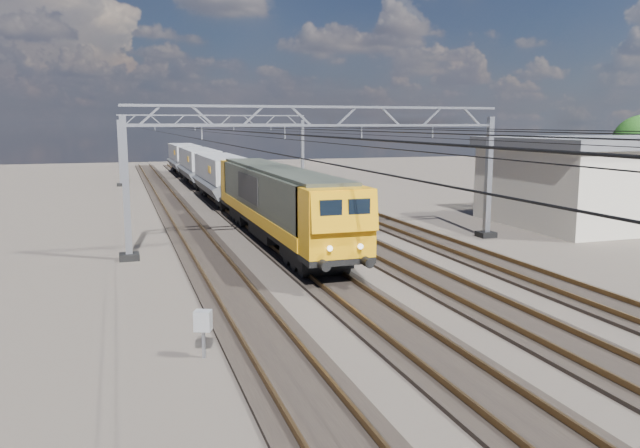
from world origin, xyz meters
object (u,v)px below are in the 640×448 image
object	(u,v)px
catenary_gantry_mid	(324,171)
hopper_wagon_third	(184,157)
hopper_wagon_mid	(199,164)
catenary_gantry_far	(215,146)
trackside_cabinet	(203,322)
locomotive	(277,200)
industrial_shed	(640,179)
hopper_wagon_lead	(222,175)

from	to	relation	value
catenary_gantry_mid	hopper_wagon_third	xyz separation A→B (m)	(-2.00, 47.80, -1.67)
hopper_wagon_mid	hopper_wagon_third	xyz separation A→B (m)	(0.00, 14.20, 0.00)
catenary_gantry_far	hopper_wagon_mid	size ratio (longest dim) A/B	1.53
trackside_cabinet	locomotive	bearing A→B (deg)	91.69
hopper_wagon_third	trackside_cabinet	bearing A→B (deg)	-95.47
locomotive	hopper_wagon_third	xyz separation A→B (m)	(-0.00, 46.10, -0.09)
catenary_gantry_mid	hopper_wagon_mid	world-z (taller)	catenary_gantry_mid
hopper_wagon_third	industrial_shed	size ratio (longest dim) A/B	0.70
trackside_cabinet	industrial_shed	distance (m)	33.62
catenary_gantry_far	trackside_cabinet	xyz separation A→B (m)	(-7.85, -49.36, -2.90)
locomotive	hopper_wagon_lead	distance (m)	17.70
hopper_wagon_mid	trackside_cabinet	world-z (taller)	hopper_wagon_mid
catenary_gantry_mid	hopper_wagon_lead	distance (m)	19.57
trackside_cabinet	hopper_wagon_third	bearing A→B (deg)	107.45
catenary_gantry_mid	hopper_wagon_lead	bearing A→B (deg)	95.89
hopper_wagon_mid	hopper_wagon_third	bearing A→B (deg)	90.00
locomotive	hopper_wagon_mid	bearing A→B (deg)	90.00
hopper_wagon_lead	trackside_cabinet	world-z (taller)	hopper_wagon_lead
trackside_cabinet	industrial_shed	world-z (taller)	industrial_shed
industrial_shed	catenary_gantry_far	bearing A→B (deg)	122.91
locomotive	hopper_wagon_mid	distance (m)	31.90
hopper_wagon_third	trackside_cabinet	world-z (taller)	hopper_wagon_third
hopper_wagon_third	industrial_shed	bearing A→B (deg)	-62.34
catenary_gantry_mid	locomotive	distance (m)	3.06
catenary_gantry_far	industrial_shed	size ratio (longest dim) A/B	1.07
locomotive	hopper_wagon_mid	size ratio (longest dim) A/B	1.62
hopper_wagon_lead	catenary_gantry_far	bearing A→B (deg)	83.13
catenary_gantry_mid	locomotive	xyz separation A→B (m)	(-2.00, 1.70, -1.58)
hopper_wagon_mid	catenary_gantry_far	bearing A→B (deg)	50.21
locomotive	trackside_cabinet	bearing A→B (deg)	-111.23
hopper_wagon_lead	industrial_shed	world-z (taller)	industrial_shed
locomotive	trackside_cabinet	distance (m)	16.21
catenary_gantry_far	hopper_wagon_third	distance (m)	12.08
hopper_wagon_mid	trackside_cabinet	size ratio (longest dim) A/B	9.82
catenary_gantry_mid	catenary_gantry_far	distance (m)	36.00
hopper_wagon_mid	industrial_shed	distance (m)	39.68
industrial_shed	hopper_wagon_lead	bearing A→B (deg)	144.06
industrial_shed	trackside_cabinet	bearing A→B (deg)	-152.77
catenary_gantry_mid	locomotive	world-z (taller)	catenary_gantry_mid
hopper_wagon_third	locomotive	bearing A→B (deg)	-90.00
catenary_gantry_mid	hopper_wagon_third	bearing A→B (deg)	92.40
locomotive	trackside_cabinet	size ratio (longest dim) A/B	15.95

